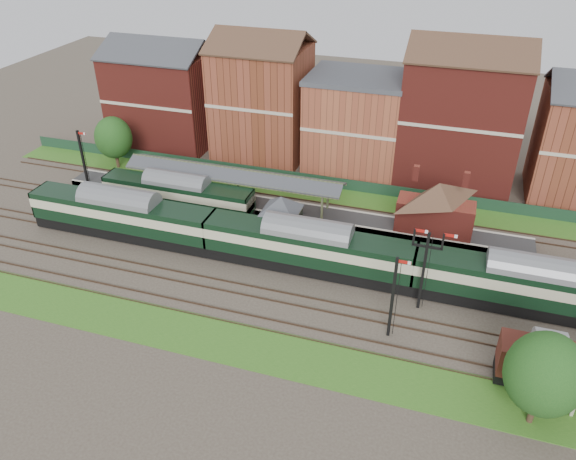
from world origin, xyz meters
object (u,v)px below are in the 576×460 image
(dmu_train, at_px, (307,247))
(goods_van_a, at_px, (543,363))
(semaphore_bracket, at_px, (425,266))
(signal_box, at_px, (281,221))
(platform_railcar, at_px, (178,194))

(dmu_train, bearing_deg, goods_van_a, -23.16)
(semaphore_bracket, height_order, dmu_train, semaphore_bracket)
(signal_box, relative_size, dmu_train, 0.10)
(semaphore_bracket, xyz_separation_m, dmu_train, (-11.28, 2.50, -1.87))
(dmu_train, height_order, platform_railcar, dmu_train)
(dmu_train, distance_m, platform_railcar, 18.57)
(signal_box, bearing_deg, goods_van_a, -26.29)
(platform_railcar, height_order, goods_van_a, platform_railcar)
(platform_railcar, xyz_separation_m, goods_van_a, (38.43, -15.50, -0.21))
(semaphore_bracket, distance_m, dmu_train, 11.70)
(dmu_train, distance_m, goods_van_a, 22.89)
(signal_box, height_order, dmu_train, signal_box)
(signal_box, relative_size, platform_railcar, 0.33)
(platform_railcar, bearing_deg, semaphore_bracket, -17.43)
(signal_box, bearing_deg, platform_railcar, 166.59)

